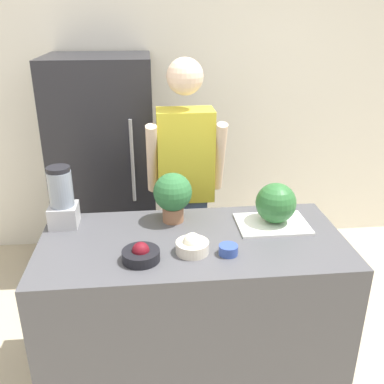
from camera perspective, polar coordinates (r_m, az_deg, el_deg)
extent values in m
cube|color=white|center=(3.70, -2.68, 12.19)|extent=(8.00, 0.06, 2.60)
cube|color=#4C4C51|center=(2.47, 0.09, -15.50)|extent=(1.58, 0.75, 0.90)
cube|color=#232328|center=(3.44, -11.42, 3.16)|extent=(0.76, 0.71, 1.70)
cylinder|color=gray|center=(3.02, -7.95, 4.06)|extent=(0.02, 0.02, 0.60)
cube|color=#4C608C|center=(3.07, -0.80, -7.81)|extent=(0.27, 0.18, 0.83)
cube|color=gold|center=(2.77, -0.88, 4.97)|extent=(0.36, 0.22, 0.59)
sphere|color=beige|center=(2.67, -0.95, 15.16)|extent=(0.23, 0.23, 0.23)
cylinder|color=beige|center=(2.73, -5.33, 4.35)|extent=(0.07, 0.24, 0.50)
cylinder|color=beige|center=(2.77, 3.66, 4.64)|extent=(0.07, 0.24, 0.50)
cube|color=white|center=(2.40, 10.64, -4.21)|extent=(0.39, 0.28, 0.01)
sphere|color=#2D6B33|center=(2.37, 11.12, -1.45)|extent=(0.22, 0.22, 0.22)
cylinder|color=black|center=(2.05, -6.82, -8.39)|extent=(0.18, 0.18, 0.05)
sphere|color=maroon|center=(2.03, -6.85, -7.77)|extent=(0.08, 0.08, 0.08)
cylinder|color=beige|center=(2.09, 0.05, -7.37)|extent=(0.16, 0.16, 0.06)
sphere|color=white|center=(2.08, 0.05, -6.68)|extent=(0.09, 0.09, 0.09)
cylinder|color=#334C9E|center=(2.09, 4.87, -7.70)|extent=(0.09, 0.09, 0.05)
cube|color=#B7B7BC|center=(2.43, -16.70, -3.02)|extent=(0.15, 0.15, 0.12)
cylinder|color=gray|center=(2.37, -17.12, 0.42)|extent=(0.13, 0.13, 0.20)
cylinder|color=black|center=(2.33, -17.43, 2.92)|extent=(0.12, 0.12, 0.02)
cylinder|color=#996647|center=(2.39, -2.53, -2.93)|extent=(0.12, 0.12, 0.08)
sphere|color=#2D6B38|center=(2.34, -2.59, -0.01)|extent=(0.21, 0.21, 0.21)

